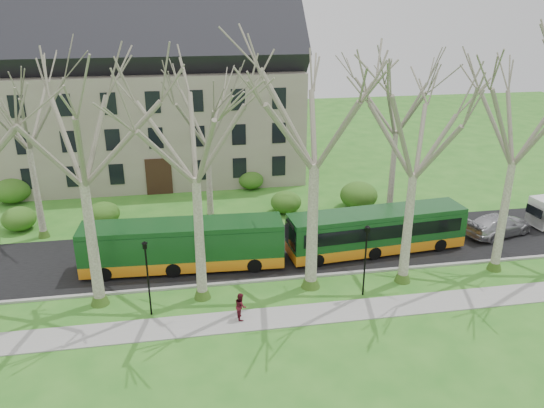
{
  "coord_description": "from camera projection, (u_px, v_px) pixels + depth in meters",
  "views": [
    {
      "loc": [
        -3.65,
        -26.34,
        16.2
      ],
      "look_at": [
        1.34,
        3.0,
        4.41
      ],
      "focal_mm": 35.0,
      "sensor_mm": 36.0,
      "label": 1
    }
  ],
  "objects": [
    {
      "name": "tree_row_far",
      "position": [
        217.0,
        146.0,
        38.35
      ],
      "size": [
        33.0,
        7.0,
        12.0
      ],
      "color": "gray",
      "rests_on": "ground"
    },
    {
      "name": "lamp_row",
      "position": [
        260.0,
        264.0,
        28.82
      ],
      "size": [
        36.22,
        0.22,
        4.3
      ],
      "color": "black",
      "rests_on": "ground"
    },
    {
      "name": "curb",
      "position": [
        254.0,
        281.0,
        32.03
      ],
      "size": [
        80.0,
        0.25,
        0.14
      ],
      "primitive_type": "cube",
      "color": "#A5A39E",
      "rests_on": "ground"
    },
    {
      "name": "tree_row_verge",
      "position": [
        256.0,
        179.0,
        28.38
      ],
      "size": [
        49.0,
        7.0,
        14.0
      ],
      "color": "gray",
      "rests_on": "ground"
    },
    {
      "name": "building",
      "position": [
        155.0,
        89.0,
        48.77
      ],
      "size": [
        26.5,
        12.2,
        16.0
      ],
      "color": "gray",
      "rests_on": "ground"
    },
    {
      "name": "hedges",
      "position": [
        175.0,
        198.0,
        42.42
      ],
      "size": [
        30.6,
        8.6,
        2.0
      ],
      "color": "#2C5A19",
      "rests_on": "ground"
    },
    {
      "name": "pedestrian_b",
      "position": [
        241.0,
        306.0,
        28.11
      ],
      "size": [
        0.61,
        0.77,
        1.51
      ],
      "primitive_type": "imported",
      "rotation": [
        0.0,
        0.0,
        1.63
      ],
      "color": "#55131E",
      "rests_on": "sidewalk"
    },
    {
      "name": "bus_lead",
      "position": [
        183.0,
        245.0,
        33.14
      ],
      "size": [
        12.57,
        3.19,
        3.11
      ],
      "primitive_type": null,
      "rotation": [
        0.0,
        0.0,
        -0.05
      ],
      "color": "#13451A",
      "rests_on": "road"
    },
    {
      "name": "bus_follow",
      "position": [
        376.0,
        231.0,
        35.3
      ],
      "size": [
        12.12,
        3.53,
        2.99
      ],
      "primitive_type": null,
      "rotation": [
        0.0,
        0.0,
        0.09
      ],
      "color": "#13451A",
      "rests_on": "road"
    },
    {
      "name": "ground",
      "position": [
        258.0,
        295.0,
        30.68
      ],
      "size": [
        120.0,
        120.0,
        0.0
      ],
      "primitive_type": "plane",
      "color": "#2E7421",
      "rests_on": "ground"
    },
    {
      "name": "sedan",
      "position": [
        499.0,
        225.0,
        37.98
      ],
      "size": [
        5.64,
        3.56,
        1.52
      ],
      "primitive_type": "imported",
      "rotation": [
        0.0,
        0.0,
        1.86
      ],
      "color": "#A6A5AA",
      "rests_on": "road"
    },
    {
      "name": "road",
      "position": [
        246.0,
        252.0,
        35.71
      ],
      "size": [
        80.0,
        8.0,
        0.06
      ],
      "primitive_type": "cube",
      "color": "black",
      "rests_on": "ground"
    },
    {
      "name": "sidewalk",
      "position": [
        265.0,
        319.0,
        28.38
      ],
      "size": [
        70.0,
        2.0,
        0.06
      ],
      "primitive_type": "cube",
      "color": "gray",
      "rests_on": "ground"
    }
  ]
}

